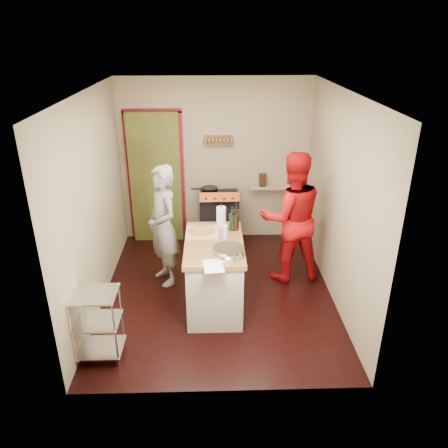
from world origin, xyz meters
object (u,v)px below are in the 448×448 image
(stove, at_px, (219,219))
(person_red, at_px, (291,217))
(wire_shelving, at_px, (97,322))
(island, at_px, (215,272))
(person_stripe, at_px, (163,226))

(stove, xyz_separation_m, person_red, (0.95, -1.03, 0.46))
(wire_shelving, xyz_separation_m, person_red, (2.28, 1.59, 0.47))
(stove, relative_size, island, 0.75)
(island, relative_size, person_stripe, 0.80)
(island, bearing_deg, person_stripe, 137.49)
(island, xyz_separation_m, person_red, (1.04, 0.68, 0.43))
(person_red, bearing_deg, island, 26.22)
(wire_shelving, relative_size, person_red, 0.44)
(stove, xyz_separation_m, person_stripe, (-0.76, -1.10, 0.38))
(stove, bearing_deg, person_red, -47.38)
(stove, distance_m, island, 1.72)
(wire_shelving, height_order, island, island)
(stove, distance_m, person_stripe, 1.39)
(wire_shelving, height_order, person_red, person_red)
(island, relative_size, person_red, 0.73)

